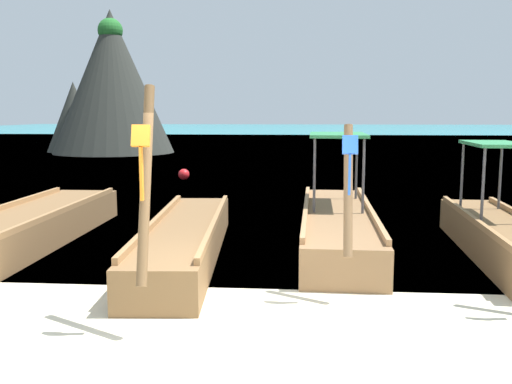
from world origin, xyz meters
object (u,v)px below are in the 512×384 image
object	(u,v)px
longtail_boat_pink_ribbon	(23,230)
longtail_boat_blue_ribbon	(337,224)
mooring_buoy_near	(184,174)
karst_rock	(108,85)
longtail_boat_orange_ribbon	(185,240)
longtail_boat_turquoise_ribbon	(500,236)

from	to	relation	value
longtail_boat_pink_ribbon	longtail_boat_blue_ribbon	bearing A→B (deg)	7.99
mooring_buoy_near	karst_rock	bearing A→B (deg)	118.35
longtail_boat_pink_ribbon	karst_rock	xyz separation A→B (m)	(-6.99, 25.24, 3.91)
longtail_boat_orange_ribbon	karst_rock	size ratio (longest dim) A/B	0.75
longtail_boat_blue_ribbon	mooring_buoy_near	xyz separation A→B (m)	(-5.11, 10.02, -0.16)
longtail_boat_blue_ribbon	longtail_boat_pink_ribbon	bearing A→B (deg)	-172.01
longtail_boat_blue_ribbon	longtail_boat_turquoise_ribbon	world-z (taller)	longtail_boat_turquoise_ribbon
longtail_boat_pink_ribbon	longtail_boat_orange_ribbon	size ratio (longest dim) A/B	1.12
longtail_boat_blue_ribbon	karst_rock	size ratio (longest dim) A/B	0.75
longtail_boat_blue_ribbon	mooring_buoy_near	bearing A→B (deg)	117.00
longtail_boat_orange_ribbon	karst_rock	xyz separation A→B (m)	(-10.17, 25.76, 3.91)
longtail_boat_turquoise_ribbon	mooring_buoy_near	distance (m)	13.43
longtail_boat_orange_ribbon	longtail_boat_blue_ribbon	size ratio (longest dim) A/B	0.99
longtail_boat_pink_ribbon	longtail_boat_turquoise_ribbon	size ratio (longest dim) A/B	1.30
longtail_boat_pink_ribbon	mooring_buoy_near	distance (m)	10.87
longtail_boat_turquoise_ribbon	karst_rock	bearing A→B (deg)	121.70
longtail_boat_pink_ribbon	longtail_boat_turquoise_ribbon	bearing A→B (deg)	-0.36
longtail_boat_blue_ribbon	mooring_buoy_near	world-z (taller)	longtail_boat_blue_ribbon
karst_rock	longtail_boat_pink_ribbon	bearing A→B (deg)	-74.52
karst_rock	longtail_boat_turquoise_ribbon	bearing A→B (deg)	-58.30
longtail_boat_pink_ribbon	longtail_boat_turquoise_ribbon	distance (m)	8.63
longtail_boat_turquoise_ribbon	longtail_boat_orange_ribbon	bearing A→B (deg)	-175.10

